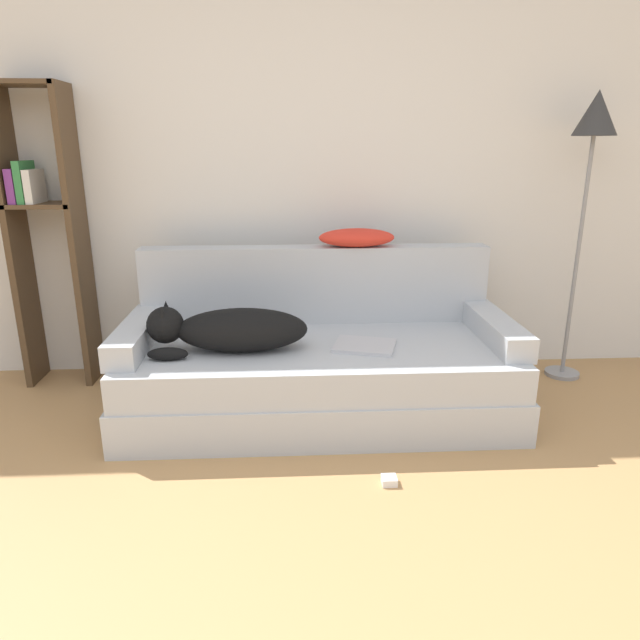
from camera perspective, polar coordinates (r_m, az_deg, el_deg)
wall_back at (r=3.50m, az=-3.73°, el=16.73°), size 7.60×0.06×2.70m
couch at (r=3.03m, az=-0.10°, el=-5.80°), size 2.00×0.92×0.39m
couch_backrest at (r=3.27m, az=-0.48°, el=3.61°), size 1.96×0.15×0.43m
couch_arm_left at (r=3.02m, az=-17.85°, el=-1.40°), size 0.15×0.73×0.12m
couch_arm_right at (r=3.12m, az=17.11°, el=-0.80°), size 0.15×0.73×0.12m
dog at (r=2.83m, az=-9.04°, el=-0.94°), size 0.78×0.29×0.25m
laptop at (r=2.89m, az=4.49°, el=-2.57°), size 0.35×0.31×0.02m
throw_pillow at (r=3.22m, az=3.68°, el=8.23°), size 0.42×0.19×0.10m
bookshelf at (r=3.62m, az=-25.84°, el=8.59°), size 0.38×0.26×1.69m
floor_lamp at (r=3.62m, az=25.64°, el=15.88°), size 0.24×0.24×1.66m
power_adapter at (r=2.51m, az=6.93°, el=-15.64°), size 0.06×0.06×0.03m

